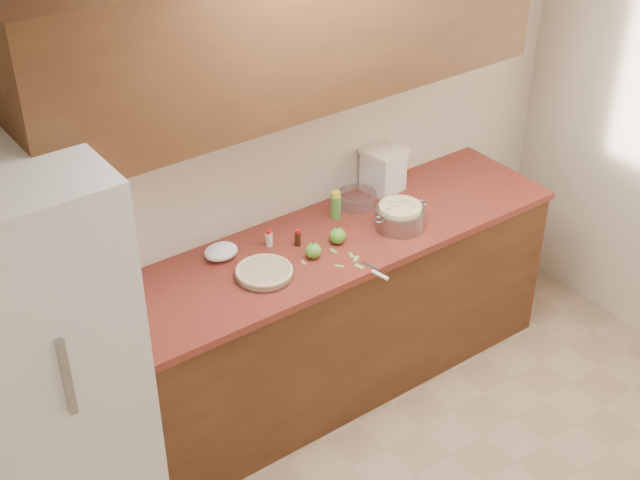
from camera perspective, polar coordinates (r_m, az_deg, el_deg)
room_shell at (r=3.28m, az=15.38°, el=-6.11°), size 3.60×3.60×3.60m
counter_run at (r=4.62m, az=-0.05°, el=-5.01°), size 2.64×0.68×0.92m
upper_cabinets at (r=4.00m, az=-1.40°, el=13.20°), size 2.60×0.34×0.70m
fridge at (r=3.84m, az=-17.55°, el=-7.66°), size 0.70×0.70×1.80m
pie at (r=4.11m, az=-3.59°, el=-2.10°), size 0.28×0.28×0.04m
colander at (r=4.47m, az=5.14°, el=1.50°), size 0.34×0.25×0.12m
flour_canister at (r=4.76m, az=4.07°, el=4.54°), size 0.23×0.23×0.24m
tablet at (r=4.08m, az=-13.01°, el=-3.64°), size 0.28×0.26×0.02m
paring_knife at (r=4.14m, az=3.77°, el=-2.16°), size 0.06×0.19×0.02m
lemon_bottle at (r=4.52m, az=1.01°, el=2.24°), size 0.05×0.05×0.15m
cinnamon_shaker at (r=4.32m, az=-3.29°, el=0.11°), size 0.04×0.04×0.09m
vanilla_bottle at (r=4.32m, az=-1.43°, el=0.14°), size 0.03×0.03×0.09m
mixing_bowl at (r=4.65m, az=2.41°, el=2.70°), size 0.21×0.21×0.08m
paper_towel at (r=4.26m, az=-6.35°, el=-0.74°), size 0.19×0.17×0.07m
apple_left at (r=4.23m, az=-0.44°, el=-0.69°), size 0.08×0.08×0.09m
apple_center at (r=4.34m, az=1.13°, el=0.27°), size 0.08×0.08×0.09m
peel_a at (r=4.19m, az=2.52°, el=-1.71°), size 0.03×0.05×0.00m
peel_b at (r=4.19m, az=1.24°, el=-1.68°), size 0.04×0.04×0.00m
peel_c at (r=4.27m, az=2.02°, el=-0.97°), size 0.03×0.05×0.00m
peel_d at (r=4.21m, az=-1.06°, el=-1.45°), size 0.02×0.04×0.00m
peel_e at (r=4.29m, az=0.87°, el=-0.71°), size 0.02×0.05×0.00m
peel_f at (r=4.24m, az=2.32°, el=-1.20°), size 0.05×0.04×0.00m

